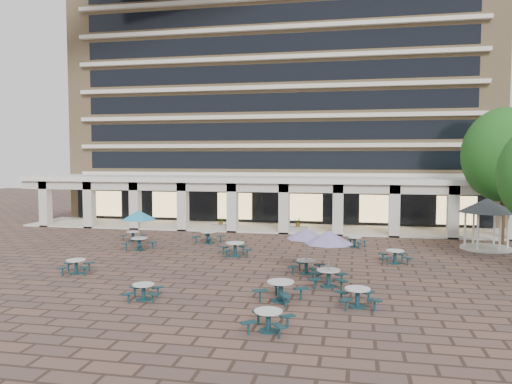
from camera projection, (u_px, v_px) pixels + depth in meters
ground at (216, 265)px, 27.95m from camera, size 120.00×120.00×0.00m
apartment_building at (282, 94)px, 51.98m from camera, size 40.00×15.50×25.20m
retail_arcade at (264, 193)px, 42.22m from camera, size 42.00×6.60×4.40m
picnic_table_1 at (143, 290)px, 21.15m from camera, size 1.74×1.74×0.69m
picnic_table_2 at (268, 319)px, 17.33m from camera, size 1.82×1.82×0.75m
picnic_table_3 at (281, 289)px, 20.97m from camera, size 2.35×2.35×0.86m
picnic_table_4 at (139, 217)px, 32.46m from camera, size 2.23×2.23×2.58m
picnic_table_5 at (76, 265)px, 25.94m from camera, size 1.95×1.95×0.74m
picnic_table_6 at (329, 239)px, 23.19m from camera, size 2.28×2.28×2.64m
picnic_table_7 at (357, 296)px, 20.16m from camera, size 1.94×1.94×0.77m
picnic_table_8 at (133, 235)px, 36.27m from camera, size 1.78×1.78×0.67m
picnic_table_9 at (235, 248)px, 30.50m from camera, size 2.33×2.33×0.85m
picnic_table_10 at (355, 241)px, 33.62m from camera, size 1.87×1.87×0.69m
picnic_table_11 at (306, 235)px, 25.76m from camera, size 2.07×2.07×2.39m
picnic_table_12 at (208, 236)px, 35.14m from camera, size 2.26×2.26×0.84m
picnic_table_13 at (395, 256)px, 28.42m from camera, size 1.91×1.91×0.77m
gazebo at (487, 211)px, 32.69m from camera, size 3.59×3.59×3.34m
tree_east_c at (505, 155)px, 34.43m from camera, size 5.70×5.70×9.50m
planter_left at (221, 225)px, 41.17m from camera, size 1.50×0.71×1.16m
planter_right at (298, 227)px, 39.91m from camera, size 1.50×0.81×1.25m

